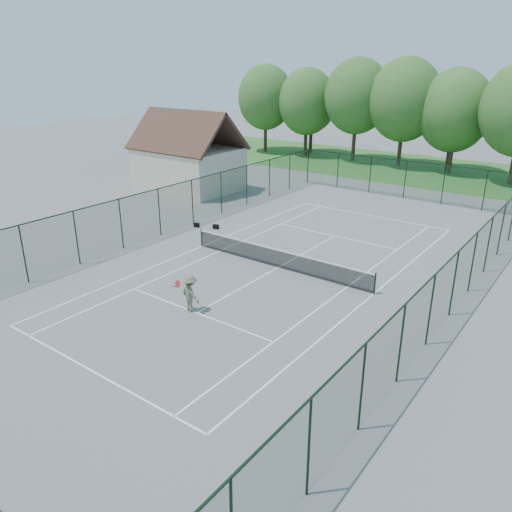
# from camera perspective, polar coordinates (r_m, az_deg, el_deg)

# --- Properties ---
(ground) EXTENTS (140.00, 140.00, 0.00)m
(ground) POSITION_cam_1_polar(r_m,az_deg,el_deg) (26.77, 2.54, -1.33)
(ground) COLOR slate
(ground) RESTS_ON ground
(grass_far) EXTENTS (80.00, 16.00, 0.01)m
(grass_far) POSITION_cam_1_polar(r_m,az_deg,el_deg) (53.37, 21.13, 8.87)
(grass_far) COLOR #35742A
(grass_far) RESTS_ON ground
(court_lines) EXTENTS (11.05, 23.85, 0.01)m
(court_lines) POSITION_cam_1_polar(r_m,az_deg,el_deg) (26.77, 2.54, -1.32)
(court_lines) COLOR white
(court_lines) RESTS_ON ground
(tennis_net) EXTENTS (11.08, 0.08, 1.10)m
(tennis_net) POSITION_cam_1_polar(r_m,az_deg,el_deg) (26.56, 2.56, -0.18)
(tennis_net) COLOR black
(tennis_net) RESTS_ON ground
(fence_enclosure) EXTENTS (18.05, 36.05, 3.02)m
(fence_enclosure) POSITION_cam_1_polar(r_m,az_deg,el_deg) (26.21, 2.60, 1.82)
(fence_enclosure) COLOR #183B20
(fence_enclosure) RESTS_ON ground
(utility_building) EXTENTS (8.60, 6.27, 6.63)m
(utility_building) POSITION_cam_1_polar(r_m,az_deg,el_deg) (43.20, -7.80, 11.64)
(utility_building) COLOR beige
(utility_building) RESTS_ON ground
(tree_line_far) EXTENTS (39.40, 6.40, 9.70)m
(tree_line_far) POSITION_cam_1_polar(r_m,az_deg,el_deg) (52.54, 22.03, 15.23)
(tree_line_far) COLOR #3E2C1E
(tree_line_far) RESTS_ON ground
(sports_bag_a) EXTENTS (0.38, 0.27, 0.28)m
(sports_bag_a) POSITION_cam_1_polar(r_m,az_deg,el_deg) (33.47, -6.80, 3.54)
(sports_bag_a) COLOR black
(sports_bag_a) RESTS_ON ground
(sports_bag_b) EXTENTS (0.42, 0.32, 0.29)m
(sports_bag_b) POSITION_cam_1_polar(r_m,az_deg,el_deg) (32.98, -4.62, 3.36)
(sports_bag_b) COLOR black
(sports_bag_b) RESTS_ON ground
(tennis_player) EXTENTS (2.13, 0.86, 1.69)m
(tennis_player) POSITION_cam_1_polar(r_m,az_deg,el_deg) (22.09, -7.51, -4.26)
(tennis_player) COLOR #646B4C
(tennis_player) RESTS_ON ground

